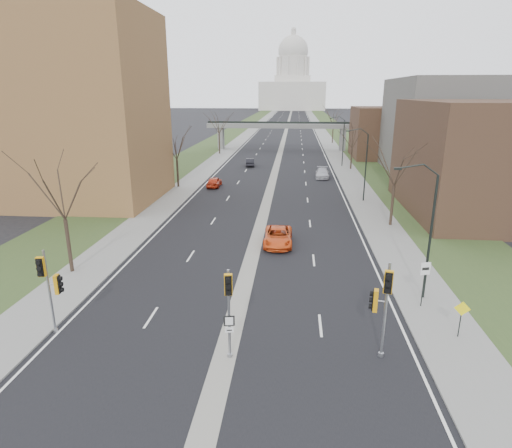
# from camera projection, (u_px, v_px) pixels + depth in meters

# --- Properties ---
(ground) EXTENTS (700.00, 700.00, 0.00)m
(ground) POSITION_uv_depth(u_px,v_px,m) (229.00, 341.00, 23.08)
(ground) COLOR black
(ground) RESTS_ON ground
(road_surface) EXTENTS (20.00, 600.00, 0.01)m
(road_surface) POSITION_uv_depth(u_px,v_px,m) (287.00, 127.00, 165.81)
(road_surface) COLOR black
(road_surface) RESTS_ON ground
(median_strip) EXTENTS (1.20, 600.00, 0.02)m
(median_strip) POSITION_uv_depth(u_px,v_px,m) (287.00, 127.00, 165.81)
(median_strip) COLOR gray
(median_strip) RESTS_ON ground
(sidewalk_right) EXTENTS (4.00, 600.00, 0.12)m
(sidewalk_right) POSITION_uv_depth(u_px,v_px,m) (318.00, 127.00, 164.75)
(sidewalk_right) COLOR gray
(sidewalk_right) RESTS_ON ground
(sidewalk_left) EXTENTS (4.00, 600.00, 0.12)m
(sidewalk_left) POSITION_uv_depth(u_px,v_px,m) (256.00, 126.00, 166.83)
(sidewalk_left) COLOR gray
(sidewalk_left) RESTS_ON ground
(grass_verge_right) EXTENTS (8.00, 600.00, 0.10)m
(grass_verge_right) POSITION_uv_depth(u_px,v_px,m) (334.00, 127.00, 164.24)
(grass_verge_right) COLOR #293E1C
(grass_verge_right) RESTS_ON ground
(grass_verge_left) EXTENTS (8.00, 600.00, 0.10)m
(grass_verge_left) POSITION_uv_depth(u_px,v_px,m) (241.00, 126.00, 167.35)
(grass_verge_left) COLOR #293E1C
(grass_verge_left) RESTS_ON ground
(apartment_building) EXTENTS (25.00, 16.00, 22.00)m
(apartment_building) POSITION_uv_depth(u_px,v_px,m) (48.00, 108.00, 50.62)
(apartment_building) COLOR brown
(apartment_building) RESTS_ON ground
(commercial_block_near) EXTENTS (16.00, 20.00, 12.00)m
(commercial_block_near) POSITION_uv_depth(u_px,v_px,m) (488.00, 159.00, 45.88)
(commercial_block_near) COLOR #483221
(commercial_block_near) RESTS_ON ground
(commercial_block_mid) EXTENTS (18.00, 22.00, 15.00)m
(commercial_block_mid) POSITION_uv_depth(u_px,v_px,m) (452.00, 127.00, 67.92)
(commercial_block_mid) COLOR #605E58
(commercial_block_mid) RESTS_ON ground
(commercial_block_far) EXTENTS (14.00, 14.00, 10.00)m
(commercial_block_far) POSITION_uv_depth(u_px,v_px,m) (388.00, 133.00, 86.31)
(commercial_block_far) COLOR #483221
(commercial_block_far) RESTS_ON ground
(pedestrian_bridge) EXTENTS (34.00, 3.00, 6.45)m
(pedestrian_bridge) POSITION_uv_depth(u_px,v_px,m) (281.00, 129.00, 97.77)
(pedestrian_bridge) COLOR slate
(pedestrian_bridge) RESTS_ON ground
(capitol) EXTENTS (48.00, 42.00, 55.75)m
(capitol) POSITION_uv_depth(u_px,v_px,m) (292.00, 84.00, 322.08)
(capitol) COLOR beige
(capitol) RESTS_ON ground
(streetlight_near) EXTENTS (2.61, 0.20, 8.70)m
(streetlight_near) POSITION_uv_depth(u_px,v_px,m) (422.00, 194.00, 25.79)
(streetlight_near) COLOR black
(streetlight_near) RESTS_ON sidewalk_right
(streetlight_mid) EXTENTS (2.61, 0.20, 8.70)m
(streetlight_mid) POSITION_uv_depth(u_px,v_px,m) (361.00, 144.00, 50.53)
(streetlight_mid) COLOR black
(streetlight_mid) RESTS_ON sidewalk_right
(streetlight_far) EXTENTS (2.61, 0.20, 8.70)m
(streetlight_far) POSITION_uv_depth(u_px,v_px,m) (339.00, 127.00, 75.27)
(streetlight_far) COLOR black
(streetlight_far) RESTS_ON sidewalk_right
(tree_left_a) EXTENTS (7.20, 7.20, 9.40)m
(tree_left_a) POSITION_uv_depth(u_px,v_px,m) (60.00, 185.00, 29.85)
(tree_left_a) COLOR #382B21
(tree_left_a) RESTS_ON sidewalk_left
(tree_left_b) EXTENTS (6.75, 6.75, 8.81)m
(tree_left_b) POSITION_uv_depth(u_px,v_px,m) (176.00, 143.00, 58.52)
(tree_left_b) COLOR #382B21
(tree_left_b) RESTS_ON sidewalk_left
(tree_left_c) EXTENTS (7.65, 7.65, 9.99)m
(tree_left_c) POSITION_uv_depth(u_px,v_px,m) (219.00, 121.00, 90.63)
(tree_left_c) COLOR #382B21
(tree_left_c) RESTS_ON sidewalk_left
(tree_right_a) EXTENTS (7.20, 7.20, 9.40)m
(tree_right_a) POSITION_uv_depth(u_px,v_px,m) (396.00, 160.00, 40.93)
(tree_right_a) COLOR #382B21
(tree_right_a) RESTS_ON sidewalk_right
(tree_right_b) EXTENTS (6.30, 6.30, 8.22)m
(tree_right_b) POSITION_uv_depth(u_px,v_px,m) (353.00, 135.00, 72.57)
(tree_right_b) COLOR #382B21
(tree_right_b) RESTS_ON sidewalk_right
(tree_right_c) EXTENTS (7.65, 7.65, 9.99)m
(tree_right_c) POSITION_uv_depth(u_px,v_px,m) (334.00, 116.00, 110.27)
(tree_right_c) COLOR #382B21
(tree_right_c) RESTS_ON sidewalk_right
(signal_pole_left) EXTENTS (0.84, 0.95, 4.89)m
(signal_pole_left) POSITION_uv_depth(u_px,v_px,m) (50.00, 281.00, 22.80)
(signal_pole_left) COLOR gray
(signal_pole_left) RESTS_ON ground
(signal_pole_median) EXTENTS (0.57, 0.79, 4.78)m
(signal_pole_median) POSITION_uv_depth(u_px,v_px,m) (229.00, 300.00, 20.42)
(signal_pole_median) COLOR gray
(signal_pole_median) RESTS_ON ground
(signal_pole_right) EXTENTS (0.86, 1.07, 5.13)m
(signal_pole_right) POSITION_uv_depth(u_px,v_px,m) (383.00, 298.00, 20.62)
(signal_pole_right) COLOR gray
(signal_pole_right) RESTS_ON ground
(speed_limit_sign) EXTENTS (0.62, 0.19, 2.91)m
(speed_limit_sign) POSITION_uv_depth(u_px,v_px,m) (424.00, 276.00, 26.00)
(speed_limit_sign) COLOR black
(speed_limit_sign) RESTS_ON sidewalk_right
(warning_sign) EXTENTS (0.82, 0.19, 2.11)m
(warning_sign) POSITION_uv_depth(u_px,v_px,m) (461.00, 314.00, 22.85)
(warning_sign) COLOR black
(warning_sign) RESTS_ON sidewalk_right
(car_left_near) EXTENTS (1.72, 4.21, 1.43)m
(car_left_near) POSITION_uv_depth(u_px,v_px,m) (214.00, 182.00, 60.35)
(car_left_near) COLOR red
(car_left_near) RESTS_ON ground
(car_left_far) EXTENTS (1.87, 4.32, 1.38)m
(car_left_far) POSITION_uv_depth(u_px,v_px,m) (250.00, 162.00, 77.47)
(car_left_far) COLOR black
(car_left_far) RESTS_ON ground
(car_right_near) EXTENTS (2.51, 5.31, 1.47)m
(car_right_near) POSITION_uv_depth(u_px,v_px,m) (278.00, 236.00, 37.48)
(car_right_near) COLOR #D84A17
(car_right_near) RESTS_ON ground
(car_right_mid) EXTENTS (2.27, 5.10, 1.45)m
(car_right_mid) POSITION_uv_depth(u_px,v_px,m) (322.00, 173.00, 66.82)
(car_right_mid) COLOR #ABABB3
(car_right_mid) RESTS_ON ground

